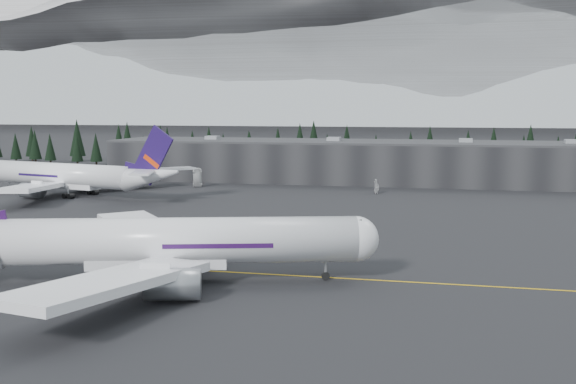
% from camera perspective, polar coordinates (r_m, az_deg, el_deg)
% --- Properties ---
extents(ground, '(1400.00, 1400.00, 0.00)m').
position_cam_1_polar(ground, '(104.31, -2.54, -6.20)').
color(ground, black).
rests_on(ground, ground).
extents(taxiline, '(400.00, 0.40, 0.02)m').
position_cam_1_polar(taxiline, '(102.43, -2.84, -6.44)').
color(taxiline, gold).
rests_on(taxiline, ground).
extents(terminal, '(160.00, 30.00, 12.60)m').
position_cam_1_polar(terminal, '(225.13, 6.15, 2.43)').
color(terminal, black).
rests_on(terminal, ground).
extents(treeline, '(360.00, 20.00, 15.00)m').
position_cam_1_polar(treeline, '(261.72, 7.16, 3.29)').
color(treeline, black).
rests_on(treeline, ground).
extents(mountain_ridge, '(4400.00, 900.00, 420.00)m').
position_cam_1_polar(mountain_ridge, '(1098.35, 11.87, 5.49)').
color(mountain_ridge, white).
rests_on(mountain_ridge, ground).
extents(jet_main, '(64.67, 58.62, 19.45)m').
position_cam_1_polar(jet_main, '(98.16, -11.89, -3.90)').
color(jet_main, white).
rests_on(jet_main, ground).
extents(jet_parked, '(63.15, 57.59, 18.89)m').
position_cam_1_polar(jet_parked, '(195.37, -16.38, 1.23)').
color(jet_parked, white).
rests_on(jet_parked, ground).
extents(gse_vehicle_a, '(4.35, 6.18, 1.57)m').
position_cam_1_polar(gse_vehicle_a, '(210.68, -7.16, 0.60)').
color(gse_vehicle_a, silver).
rests_on(gse_vehicle_a, ground).
extents(gse_vehicle_b, '(4.12, 1.99, 1.36)m').
position_cam_1_polar(gse_vehicle_b, '(194.71, 7.03, 0.06)').
color(gse_vehicle_b, '#BBBABD').
rests_on(gse_vehicle_b, ground).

